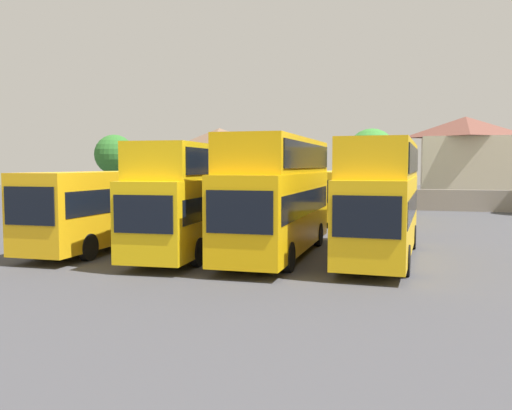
% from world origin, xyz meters
% --- Properties ---
extents(ground, '(140.00, 140.00, 0.00)m').
position_xyz_m(ground, '(0.00, 18.00, 0.00)').
color(ground, '#424247').
extents(depot_boundary_wall, '(56.00, 0.50, 1.80)m').
position_xyz_m(depot_boundary_wall, '(0.00, 25.94, 0.90)').
color(depot_boundary_wall, gray).
rests_on(depot_boundary_wall, ground).
extents(bus_1, '(2.55, 10.61, 3.55)m').
position_xyz_m(bus_1, '(-6.37, -0.08, 2.02)').
color(bus_1, '#F1AF14').
rests_on(bus_1, ground).
extents(bus_2, '(3.03, 12.09, 4.71)m').
position_xyz_m(bus_2, '(-1.88, 0.46, 2.66)').
color(bus_2, yellow).
rests_on(bus_2, ground).
extents(bus_3, '(2.70, 10.84, 4.97)m').
position_xyz_m(bus_3, '(1.84, -0.04, 2.80)').
color(bus_3, '#F2B30C').
rests_on(bus_3, ground).
extents(bus_4, '(2.92, 10.58, 4.80)m').
position_xyz_m(bus_4, '(6.09, 0.32, 2.71)').
color(bus_4, yellow).
rests_on(bus_4, ground).
extents(bus_5, '(3.32, 10.49, 3.46)m').
position_xyz_m(bus_5, '(-6.89, 15.54, 1.97)').
color(bus_5, yellow).
rests_on(bus_5, ground).
extents(bus_6, '(3.30, 11.31, 3.35)m').
position_xyz_m(bus_6, '(-1.64, 15.76, 1.92)').
color(bus_6, gold).
rests_on(bus_6, ground).
extents(bus_7, '(2.74, 11.13, 3.42)m').
position_xyz_m(bus_7, '(2.15, 15.91, 1.96)').
color(bus_7, yellow).
rests_on(bus_7, ground).
extents(bus_8, '(2.71, 10.35, 5.00)m').
position_xyz_m(bus_8, '(5.50, 16.15, 2.81)').
color(bus_8, '#E7B50A').
rests_on(bus_8, ground).
extents(house_terrace_left, '(10.24, 6.36, 7.98)m').
position_xyz_m(house_terrace_left, '(-13.15, 34.85, 4.08)').
color(house_terrace_left, '#C6B293').
rests_on(house_terrace_left, ground).
extents(house_terrace_centre, '(8.76, 6.67, 8.77)m').
position_xyz_m(house_terrace_centre, '(12.64, 36.45, 4.46)').
color(house_terrace_centre, beige).
rests_on(house_terrace_centre, ground).
extents(tree_left_of_lot, '(3.70, 3.70, 6.71)m').
position_xyz_m(tree_left_of_lot, '(-19.32, 22.94, 4.78)').
color(tree_left_of_lot, brown).
rests_on(tree_left_of_lot, ground).
extents(tree_behind_wall, '(4.50, 4.50, 7.21)m').
position_xyz_m(tree_behind_wall, '(3.86, 28.44, 4.93)').
color(tree_behind_wall, brown).
rests_on(tree_behind_wall, ground).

